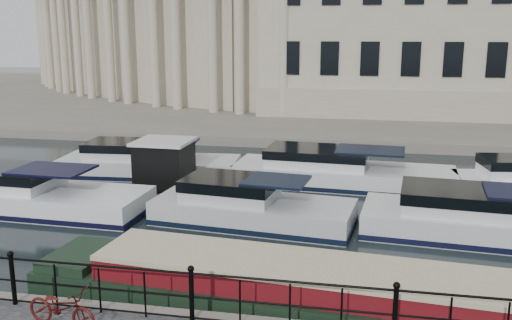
{
  "coord_description": "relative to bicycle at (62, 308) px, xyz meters",
  "views": [
    {
      "loc": [
        3.3,
        -12.4,
        6.34
      ],
      "look_at": [
        0.5,
        2.0,
        3.0
      ],
      "focal_mm": 40.0,
      "sensor_mm": 36.0,
      "label": 1
    }
  ],
  "objects": [
    {
      "name": "narrowboat",
      "position": [
        6.45,
        2.41,
        -0.61
      ],
      "size": [
        17.16,
        3.86,
        1.62
      ],
      "rotation": [
        0.0,
        0.0,
        -0.09
      ],
      "color": "black",
      "rests_on": "ground_plane"
    },
    {
      "name": "bicycle",
      "position": [
        0.0,
        0.0,
        0.0
      ],
      "size": [
        1.71,
        0.88,
        0.85
      ],
      "primitive_type": "imported",
      "rotation": [
        0.0,
        0.0,
        1.37
      ],
      "color": "#470F0C",
      "rests_on": "near_quay"
    },
    {
      "name": "civic_building",
      "position": [
        1.46,
        37.68,
        6.06
      ],
      "size": [
        53.55,
        31.84,
        16.85
      ],
      "color": "#ADA38C",
      "rests_on": "far_bank"
    },
    {
      "name": "ground_plane",
      "position": [
        2.46,
        2.97,
        -0.98
      ],
      "size": [
        160.0,
        160.0,
        0.0
      ],
      "primitive_type": "plane",
      "color": "black",
      "rests_on": "ground"
    },
    {
      "name": "railing",
      "position": [
        2.46,
        0.72,
        0.22
      ],
      "size": [
        24.14,
        0.14,
        1.22
      ],
      "color": "black",
      "rests_on": "near_quay"
    },
    {
      "name": "harbour_hut",
      "position": [
        -2.06,
        11.63,
        -0.02
      ],
      "size": [
        3.0,
        2.53,
        2.18
      ],
      "rotation": [
        0.0,
        0.0,
        -0.02
      ],
      "color": "#6B665B",
      "rests_on": "ground_plane"
    },
    {
      "name": "cabin_cruisers",
      "position": [
        2.39,
        11.12,
        -0.61
      ],
      "size": [
        26.14,
        8.99,
        1.99
      ],
      "color": "white",
      "rests_on": "ground_plane"
    },
    {
      "name": "far_bank",
      "position": [
        2.46,
        41.97,
        -0.7
      ],
      "size": [
        120.0,
        42.0,
        0.55
      ],
      "primitive_type": "cube",
      "color": "#6B665B",
      "rests_on": "ground_plane"
    }
  ]
}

